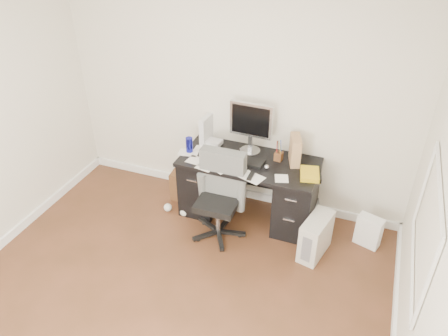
# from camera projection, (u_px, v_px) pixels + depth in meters

# --- Properties ---
(ground) EXTENTS (4.00, 4.00, 0.00)m
(ground) POSITION_uv_depth(u_px,v_px,m) (158.00, 315.00, 3.93)
(ground) COLOR #422815
(ground) RESTS_ON ground
(room_shell) EXTENTS (4.02, 4.02, 2.71)m
(room_shell) POSITION_uv_depth(u_px,v_px,m) (145.00, 158.00, 3.05)
(room_shell) COLOR silver
(room_shell) RESTS_ON ground
(desk) EXTENTS (1.50, 0.70, 0.75)m
(desk) POSITION_uv_depth(u_px,v_px,m) (248.00, 187.00, 4.92)
(desk) COLOR black
(desk) RESTS_ON ground
(loose_papers) EXTENTS (1.10, 0.60, 0.00)m
(loose_papers) POSITION_uv_depth(u_px,v_px,m) (230.00, 159.00, 4.75)
(loose_papers) COLOR white
(loose_papers) RESTS_ON desk
(lcd_monitor) EXTENTS (0.48, 0.29, 0.60)m
(lcd_monitor) POSITION_uv_depth(u_px,v_px,m) (251.00, 128.00, 4.73)
(lcd_monitor) COLOR #BABABF
(lcd_monitor) RESTS_ON desk
(keyboard) EXTENTS (0.49, 0.19, 0.03)m
(keyboard) POSITION_uv_depth(u_px,v_px,m) (242.00, 160.00, 4.72)
(keyboard) COLOR black
(keyboard) RESTS_ON desk
(computer_mouse) EXTENTS (0.07, 0.07, 0.06)m
(computer_mouse) POSITION_uv_depth(u_px,v_px,m) (267.00, 167.00, 4.57)
(computer_mouse) COLOR #BABABF
(computer_mouse) RESTS_ON desk
(travel_mug) EXTENTS (0.10, 0.10, 0.17)m
(travel_mug) POSITION_uv_depth(u_px,v_px,m) (189.00, 145.00, 4.85)
(travel_mug) COLOR #161998
(travel_mug) RESTS_ON desk
(white_binder) EXTENTS (0.14, 0.28, 0.31)m
(white_binder) POSITION_uv_depth(u_px,v_px,m) (207.00, 129.00, 5.02)
(white_binder) COLOR silver
(white_binder) RESTS_ON desk
(magazine_file) EXTENTS (0.21, 0.29, 0.31)m
(magazine_file) POSITION_uv_depth(u_px,v_px,m) (295.00, 150.00, 4.62)
(magazine_file) COLOR #A58050
(magazine_file) RESTS_ON desk
(pen_cup) EXTENTS (0.11, 0.11, 0.24)m
(pen_cup) POSITION_uv_depth(u_px,v_px,m) (279.00, 151.00, 4.68)
(pen_cup) COLOR #563718
(pen_cup) RESTS_ON desk
(yellow_book) EXTENTS (0.26, 0.30, 0.05)m
(yellow_book) POSITION_uv_depth(u_px,v_px,m) (310.00, 174.00, 4.47)
(yellow_book) COLOR gold
(yellow_book) RESTS_ON desk
(paper_remote) EXTENTS (0.29, 0.26, 0.02)m
(paper_remote) POSITION_uv_depth(u_px,v_px,m) (252.00, 177.00, 4.45)
(paper_remote) COLOR white
(paper_remote) RESTS_ON desk
(office_chair) EXTENTS (0.57, 0.57, 0.98)m
(office_chair) POSITION_uv_depth(u_px,v_px,m) (218.00, 198.00, 4.59)
(office_chair) COLOR #555755
(office_chair) RESTS_ON ground
(pc_tower) EXTENTS (0.30, 0.49, 0.45)m
(pc_tower) POSITION_uv_depth(u_px,v_px,m) (316.00, 236.00, 4.48)
(pc_tower) COLOR #B6B3A4
(pc_tower) RESTS_ON ground
(shopping_bag) EXTENTS (0.31, 0.26, 0.35)m
(shopping_bag) POSITION_uv_depth(u_px,v_px,m) (369.00, 231.00, 4.63)
(shopping_bag) COLOR white
(shopping_bag) RESTS_ON ground
(wicker_basket) EXTENTS (0.39, 0.39, 0.36)m
(wicker_basket) POSITION_uv_depth(u_px,v_px,m) (189.00, 183.00, 5.38)
(wicker_basket) COLOR #513318
(wicker_basket) RESTS_ON ground
(desk_printer) EXTENTS (0.42, 0.38, 0.21)m
(desk_printer) POSITION_uv_depth(u_px,v_px,m) (303.00, 212.00, 5.02)
(desk_printer) COLOR slate
(desk_printer) RESTS_ON ground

